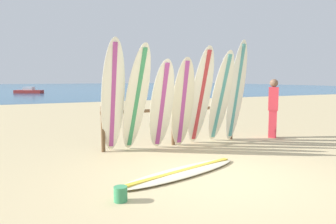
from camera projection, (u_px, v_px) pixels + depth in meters
The scene contains 14 objects.
ground_plane at pixel (222, 178), 5.30m from camera, with size 120.00×120.00×0.00m, color tan.
ocean_water at pixel (34, 87), 57.29m from camera, with size 120.00×80.00×0.01m, color #1E5984.
surfboard_rack at pixel (173, 117), 7.86m from camera, with size 3.62×0.09×1.03m.
surfboard_leaning_far_left at pixel (113, 97), 6.83m from camera, with size 0.61×0.99×2.49m.
surfboard_leaning_left at pixel (136, 100), 6.92m from camera, with size 0.56×1.14×2.38m.
surfboard_leaning_center_left at pixel (162, 105), 7.22m from camera, with size 0.62×0.90×2.08m.
surfboard_leaning_center at pixel (183, 103), 7.47m from camera, with size 0.62×0.73×2.14m.
surfboard_leaning_center_right at pixel (201, 97), 7.74m from camera, with size 0.58×0.96×2.41m.
surfboard_leaning_right at pixel (221, 98), 7.96m from camera, with size 0.66×1.15×2.32m.
surfboard_leaning_far_right at pixel (236, 92), 8.23m from camera, with size 0.48×0.64×2.61m.
surfboard_lying_on_sand at pixel (182, 172), 5.50m from camera, with size 2.68×1.27×0.08m.
beachgoer_standing at pixel (273, 106), 8.80m from camera, with size 0.30×0.30×1.63m.
small_boat_offshore at pixel (29, 91), 34.94m from camera, with size 3.08×2.35×0.71m.
sand_bucket at pixel (121, 194), 4.27m from camera, with size 0.18×0.18×0.21m, color #388C59.
Camera 1 is at (-3.04, -4.25, 1.65)m, focal length 34.02 mm.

